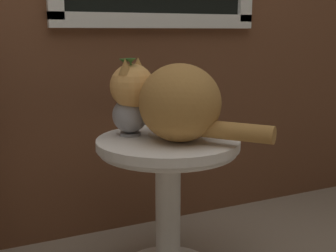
# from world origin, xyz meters

# --- Properties ---
(wicker_side_table) EXTENTS (0.56, 0.56, 0.58)m
(wicker_side_table) POSITION_xyz_m (0.11, 0.22, 0.41)
(wicker_side_table) COLOR silver
(wicker_side_table) RESTS_ON ground_plane
(cat) EXTENTS (0.47, 0.54, 0.31)m
(cat) POSITION_xyz_m (0.12, 0.18, 0.73)
(cat) COLOR #AD7A3D
(cat) RESTS_ON wicker_side_table
(pewter_vase_with_ivy) EXTENTS (0.14, 0.14, 0.31)m
(pewter_vase_with_ivy) POSITION_xyz_m (0.00, 0.33, 0.68)
(pewter_vase_with_ivy) COLOR #99999E
(pewter_vase_with_ivy) RESTS_ON wicker_side_table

